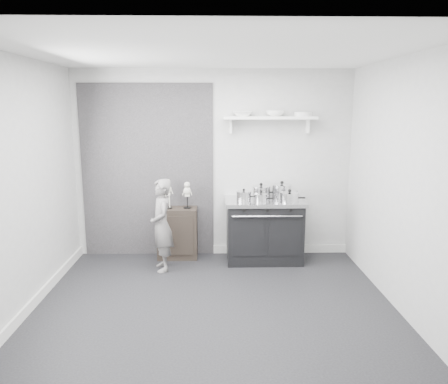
{
  "coord_description": "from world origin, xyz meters",
  "views": [
    {
      "loc": [
        0.01,
        -4.5,
        2.18
      ],
      "look_at": [
        0.14,
        0.95,
        1.1
      ],
      "focal_mm": 35.0,
      "sensor_mm": 36.0,
      "label": 1
    }
  ],
  "objects": [
    {
      "name": "plate_stack",
      "position": [
        1.26,
        1.67,
        2.07
      ],
      "size": [
        0.26,
        0.26,
        0.06
      ],
      "primitive_type": "cylinder",
      "color": "silver",
      "rests_on": "wall_shelf"
    },
    {
      "name": "bowl_small",
      "position": [
        0.87,
        1.67,
        2.08
      ],
      "size": [
        0.25,
        0.25,
        0.08
      ],
      "primitive_type": "imported",
      "color": "white",
      "rests_on": "wall_shelf"
    },
    {
      "name": "bowl_large",
      "position": [
        0.41,
        1.67,
        2.08
      ],
      "size": [
        0.29,
        0.29,
        0.07
      ],
      "primitive_type": "imported",
      "color": "white",
      "rests_on": "wall_shelf"
    },
    {
      "name": "pot_back_right",
      "position": [
        0.98,
        1.58,
        0.99
      ],
      "size": [
        0.37,
        0.28,
        0.25
      ],
      "color": "silver",
      "rests_on": "stove"
    },
    {
      "name": "pot_back_left",
      "position": [
        0.68,
        1.61,
        0.97
      ],
      "size": [
        0.36,
        0.27,
        0.21
      ],
      "color": "silver",
      "rests_on": "stove"
    },
    {
      "name": "skeleton_full",
      "position": [
        -0.65,
        1.61,
        0.99
      ],
      "size": [
        0.14,
        0.09,
        0.49
      ],
      "primitive_type": null,
      "color": "beige",
      "rests_on": "side_cabinet"
    },
    {
      "name": "pot_front_left",
      "position": [
        0.42,
        1.4,
        0.96
      ],
      "size": [
        0.29,
        0.21,
        0.17
      ],
      "color": "silver",
      "rests_on": "stove"
    },
    {
      "name": "stove",
      "position": [
        0.72,
        1.48,
        0.45
      ],
      "size": [
        1.11,
        0.69,
        0.89
      ],
      "color": "black",
      "rests_on": "ground"
    },
    {
      "name": "child",
      "position": [
        -0.69,
        1.13,
        0.62
      ],
      "size": [
        0.4,
        0.51,
        1.24
      ],
      "primitive_type": "imported",
      "rotation": [
        0.0,
        0.0,
        -1.31
      ],
      "color": "slate",
      "rests_on": "ground"
    },
    {
      "name": "pot_front_center",
      "position": [
        0.65,
        1.31,
        0.95
      ],
      "size": [
        0.26,
        0.17,
        0.15
      ],
      "color": "silver",
      "rests_on": "stove"
    },
    {
      "name": "skeleton_torso",
      "position": [
        -0.37,
        1.61,
        0.96
      ],
      "size": [
        0.12,
        0.08,
        0.44
      ],
      "primitive_type": null,
      "color": "beige",
      "rests_on": "side_cabinet"
    },
    {
      "name": "pot_front_right",
      "position": [
        1.04,
        1.29,
        0.96
      ],
      "size": [
        0.35,
        0.26,
        0.18
      ],
      "color": "silver",
      "rests_on": "stove"
    },
    {
      "name": "wall_shelf",
      "position": [
        0.8,
        1.68,
        2.01
      ],
      "size": [
        1.3,
        0.26,
        0.24
      ],
      "color": "white",
      "rests_on": "room_shell"
    },
    {
      "name": "ground",
      "position": [
        0.0,
        0.0,
        0.0
      ],
      "size": [
        4.0,
        4.0,
        0.0
      ],
      "primitive_type": "plane",
      "color": "black",
      "rests_on": "ground"
    },
    {
      "name": "side_cabinet",
      "position": [
        -0.52,
        1.61,
        0.37
      ],
      "size": [
        0.57,
        0.33,
        0.74
      ],
      "primitive_type": "cube",
      "color": "black",
      "rests_on": "ground"
    },
    {
      "name": "room_shell",
      "position": [
        -0.09,
        0.15,
        1.64
      ],
      "size": [
        4.02,
        3.62,
        2.71
      ],
      "color": "#A9A8A6",
      "rests_on": "ground"
    }
  ]
}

